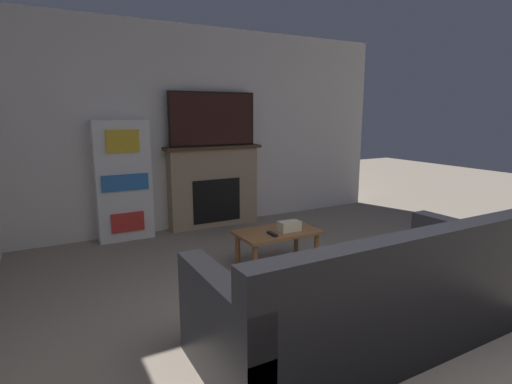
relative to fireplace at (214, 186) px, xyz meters
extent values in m
cube|color=silver|center=(-0.13, 0.14, 0.78)|extent=(5.89, 0.06, 2.70)
cube|color=tan|center=(0.00, 0.00, -0.02)|extent=(1.26, 0.22, 1.09)
cube|color=black|center=(0.00, -0.11, -0.19)|extent=(0.69, 0.01, 0.60)
cube|color=#4C331E|center=(0.00, -0.02, 0.54)|extent=(1.36, 0.28, 0.04)
cube|color=black|center=(0.00, -0.02, 0.92)|extent=(1.23, 0.03, 0.72)
cube|color=#331914|center=(0.00, -0.03, 0.92)|extent=(1.19, 0.01, 0.68)
cube|color=black|center=(-0.20, -3.17, -0.35)|extent=(2.37, 0.98, 0.44)
cube|color=black|center=(-0.20, -3.58, 0.09)|extent=(2.37, 0.16, 0.44)
cube|color=black|center=(-1.30, -3.17, -0.23)|extent=(0.16, 0.98, 0.68)
cube|color=black|center=(0.91, -3.17, -0.23)|extent=(0.16, 0.98, 0.68)
cube|color=silver|center=(-0.73, -3.27, 0.01)|extent=(0.36, 0.14, 0.28)
cube|color=brown|center=(-0.07, -1.80, -0.18)|extent=(0.83, 0.49, 0.03)
cylinder|color=brown|center=(-0.43, -1.99, -0.38)|extent=(0.05, 0.05, 0.38)
cylinder|color=brown|center=(0.29, -1.99, -0.38)|extent=(0.05, 0.05, 0.38)
cylinder|color=brown|center=(-0.43, -1.62, -0.38)|extent=(0.05, 0.05, 0.38)
cylinder|color=brown|center=(0.29, -1.62, -0.38)|extent=(0.05, 0.05, 0.38)
cube|color=beige|center=(0.03, -1.87, -0.11)|extent=(0.22, 0.12, 0.10)
cube|color=black|center=(-0.19, -1.91, -0.15)|extent=(0.04, 0.15, 0.02)
cube|color=white|center=(-1.22, -0.02, 0.18)|extent=(0.66, 0.26, 1.49)
cube|color=red|center=(-1.22, -0.16, -0.32)|extent=(0.39, 0.03, 0.23)
cube|color=#2D70B7|center=(-1.22, -0.16, 0.18)|extent=(0.55, 0.03, 0.20)
cube|color=gold|center=(-1.22, -0.16, 0.67)|extent=(0.38, 0.03, 0.27)
camera|label=1|loc=(-2.12, -5.08, 1.00)|focal=28.00mm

